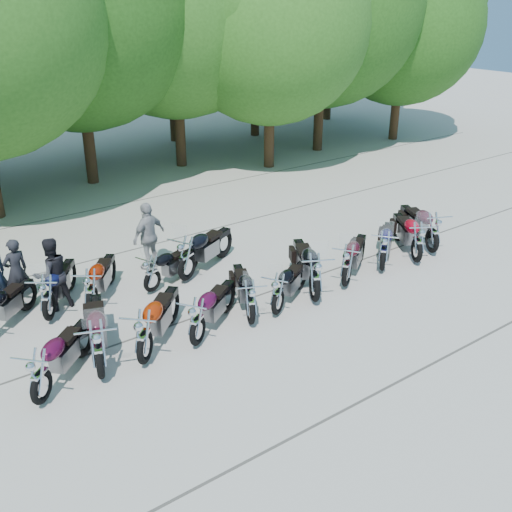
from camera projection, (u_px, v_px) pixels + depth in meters
ground at (295, 321)px, 13.77m from camera, size 90.00×90.00×0.00m
tree_4 at (73, 0)px, 20.98m from camera, size 9.13×9.13×11.20m
tree_5 at (173, 1)px, 23.30m from camera, size 9.04×9.04×11.10m
tree_6 at (270, 22)px, 23.45m from camera, size 8.00×8.00×9.82m
tree_7 at (323, 4)px, 25.90m from camera, size 8.79×8.79×10.79m
tree_8 at (403, 24)px, 28.35m from camera, size 7.53×7.53×9.25m
tree_12 at (75, 23)px, 24.52m from camera, size 7.88×7.88×9.67m
tree_13 at (168, 12)px, 27.78m from camera, size 8.31×8.31×10.20m
tree_14 at (255, 16)px, 29.02m from camera, size 8.02×8.02×9.84m
motorcycle_0 at (39, 375)px, 10.74m from camera, size 2.16×2.07×1.30m
motorcycle_1 at (98, 348)px, 11.42m from camera, size 1.64×2.65×1.44m
motorcycle_2 at (144, 335)px, 11.88m from camera, size 2.28×2.22×1.38m
motorcycle_3 at (197, 320)px, 12.53m from camera, size 2.25×1.82×1.27m
motorcycle_4 at (250, 301)px, 13.34m from camera, size 1.55×2.28×1.25m
motorcycle_5 at (278, 293)px, 13.74m from camera, size 2.17×1.62×1.20m
motorcycle_6 at (315, 276)px, 14.26m from camera, size 1.91×2.63×1.45m
motorcycle_7 at (347, 264)px, 15.03m from camera, size 2.35×1.88×1.32m
motorcycle_8 at (384, 250)px, 15.89m from camera, size 2.25×1.99×1.31m
motorcycle_9 at (418, 241)px, 16.35m from camera, size 1.91×2.45×1.37m
motorcycle_10 at (433, 231)px, 16.95m from camera, size 1.77×2.59×1.42m
motorcycle_12 at (47, 297)px, 13.47m from camera, size 1.92×2.27×1.30m
motorcycle_13 at (91, 290)px, 13.82m from camera, size 1.93×2.21×1.28m
motorcycle_14 at (152, 273)px, 14.80m from camera, size 2.12×1.27×1.15m
motorcycle_15 at (186, 257)px, 15.32m from camera, size 2.60×1.78×1.42m
rider_1 at (52, 274)px, 13.98m from camera, size 0.93×0.75×1.79m
rider_2 at (149, 236)px, 16.02m from camera, size 1.19×0.78×1.88m
rider_3 at (16, 271)px, 14.31m from camera, size 0.66×0.50×1.64m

